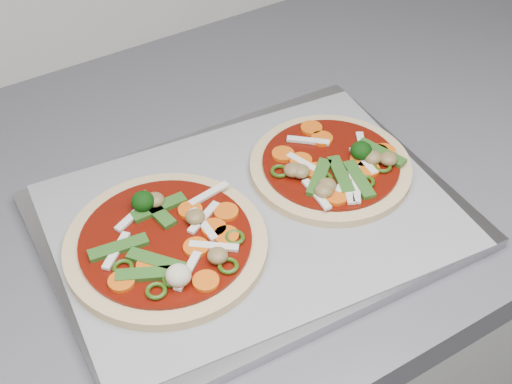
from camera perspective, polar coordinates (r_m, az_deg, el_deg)
countertop at (r=0.77m, az=-18.23°, el=-6.02°), size 3.60×0.60×0.04m
baking_tray at (r=0.74m, az=-0.31°, el=-2.24°), size 0.43×0.33×0.01m
parchment at (r=0.74m, az=-0.32°, el=-1.82°), size 0.43×0.33×0.00m
pizza_left at (r=0.70m, az=-7.14°, el=-4.08°), size 0.23×0.23×0.03m
pizza_right at (r=0.78m, az=6.16°, el=2.06°), size 0.23×0.23×0.03m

